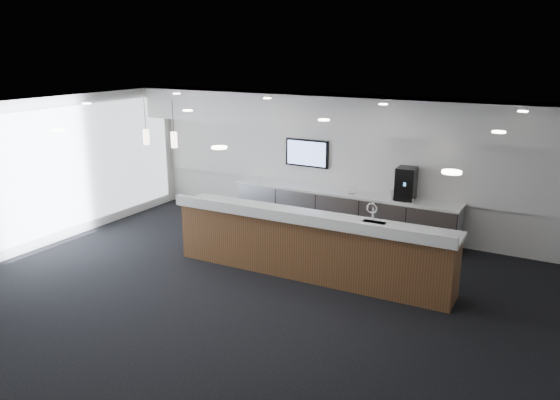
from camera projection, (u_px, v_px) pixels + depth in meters
The scene contains 20 objects.
ground at pixel (254, 296), 8.96m from camera, with size 10.00×10.00×0.00m, color black.
ceiling at pixel (251, 113), 8.15m from camera, with size 10.00×8.00×0.02m, color black.
back_wall at pixel (350, 163), 11.92m from camera, with size 10.00×0.02×3.00m, color silver.
left_wall at pixel (41, 174), 10.92m from camera, with size 0.02×8.00×3.00m, color silver.
soffit_bulkhead at pixel (343, 113), 11.23m from camera, with size 10.00×0.90×0.70m, color white.
alcove_panel at pixel (349, 159), 11.86m from camera, with size 9.80×0.06×1.40m, color white.
window_blinds_wall at pixel (42, 174), 10.90m from camera, with size 0.04×7.36×2.55m, color #A5B9C6.
back_credenza at pixel (342, 212), 11.89m from camera, with size 5.06×0.66×0.95m.
wall_tv at pixel (307, 153), 12.27m from camera, with size 1.05×0.08×0.62m.
pendant_left at pixel (166, 142), 10.16m from camera, with size 0.12×0.12×0.30m, color #FFE7C6.
pendant_right at pixel (138, 139), 10.49m from camera, with size 0.12×0.12×0.30m, color #FFE7C6.
ceiling_can_lights at pixel (251, 115), 8.16m from camera, with size 7.00×5.00×0.02m, color white, non-canonical shape.
service_counter at pixel (310, 245), 9.65m from camera, with size 5.18×0.98×1.49m.
coffee_machine at pixel (406, 184), 11.05m from camera, with size 0.40×0.52×0.66m.
info_sign_left at pixel (352, 189), 11.54m from camera, with size 0.15×0.02×0.21m, color white.
info_sign_right at pixel (394, 194), 11.11m from camera, with size 0.16×0.02×0.21m, color white.
cup_0 at pixel (412, 200), 10.91m from camera, with size 0.09×0.09×0.08m, color white.
cup_1 at pixel (405, 199), 10.97m from camera, with size 0.09×0.09×0.08m, color white.
cup_2 at pixel (398, 199), 11.04m from camera, with size 0.09×0.09×0.08m, color white.
cup_3 at pixel (392, 198), 11.11m from camera, with size 0.09×0.09×0.08m, color white.
Camera 1 is at (4.40, -6.94, 3.94)m, focal length 35.00 mm.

